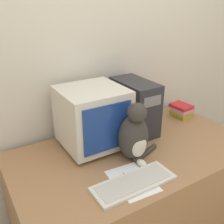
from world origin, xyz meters
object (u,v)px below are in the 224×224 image
at_px(cat, 134,135).
at_px(keyboard, 134,183).
at_px(crt_monitor, 92,117).
at_px(pen, 118,180).
at_px(computer_tower, 135,107).
at_px(book_stack, 181,110).

bearing_deg(cat, keyboard, -121.96).
bearing_deg(crt_monitor, pen, -98.46).
xyz_separation_m(keyboard, cat, (0.15, 0.21, 0.16)).
bearing_deg(keyboard, cat, 54.40).
height_order(computer_tower, pen, computer_tower).
relative_size(keyboard, cat, 1.21).
relative_size(keyboard, pen, 3.91).
bearing_deg(book_stack, keyboard, -149.49).
distance_m(keyboard, pen, 0.09).
relative_size(crt_monitor, computer_tower, 1.04).
distance_m(keyboard, cat, 0.30).
bearing_deg(book_stack, pen, -154.51).
relative_size(computer_tower, keyboard, 0.83).
bearing_deg(crt_monitor, keyboard, -90.92).
relative_size(cat, book_stack, 2.23).
distance_m(crt_monitor, computer_tower, 0.37).
distance_m(book_stack, pen, 1.03).
xyz_separation_m(computer_tower, cat, (-0.23, -0.31, -0.03)).
xyz_separation_m(cat, book_stack, (0.72, 0.30, -0.11)).
xyz_separation_m(keyboard, pen, (-0.05, 0.07, -0.01)).
bearing_deg(book_stack, computer_tower, 179.23).
height_order(crt_monitor, book_stack, crt_monitor).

